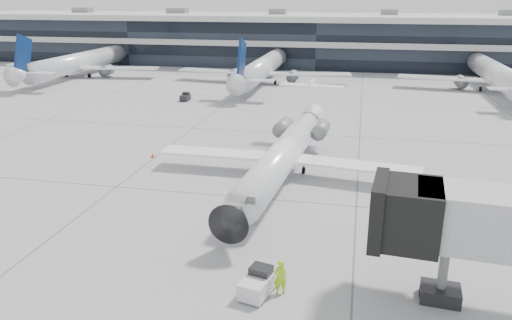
# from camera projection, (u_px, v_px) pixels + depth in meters

# --- Properties ---
(ground) EXTENTS (220.00, 220.00, 0.00)m
(ground) POSITION_uv_depth(u_px,v_px,m) (231.00, 196.00, 40.34)
(ground) COLOR gray
(ground) RESTS_ON ground
(terminal) EXTENTS (170.00, 22.00, 10.00)m
(terminal) POSITION_uv_depth(u_px,v_px,m) (320.00, 42.00, 114.90)
(terminal) COLOR black
(terminal) RESTS_ON ground
(bg_jet_left) EXTENTS (32.00, 40.00, 9.60)m
(bg_jet_left) POSITION_uv_depth(u_px,v_px,m) (83.00, 76.00, 100.20)
(bg_jet_left) COLOR silver
(bg_jet_left) RESTS_ON ground
(bg_jet_center) EXTENTS (32.00, 40.00, 9.60)m
(bg_jet_center) POSITION_uv_depth(u_px,v_px,m) (264.00, 82.00, 92.97)
(bg_jet_center) COLOR silver
(bg_jet_center) RESTS_ON ground
(bg_jet_right) EXTENTS (32.00, 40.00, 9.60)m
(bg_jet_right) POSITION_uv_depth(u_px,v_px,m) (493.00, 90.00, 85.16)
(bg_jet_right) COLOR silver
(bg_jet_right) RESTS_ON ground
(regional_jet) EXTENTS (23.45, 29.29, 6.76)m
(regional_jet) POSITION_uv_depth(u_px,v_px,m) (286.00, 152.00, 44.11)
(regional_jet) COLOR white
(regional_jet) RESTS_ON ground
(ramp_worker) EXTENTS (0.89, 0.78, 2.05)m
(ramp_worker) POSITION_uv_depth(u_px,v_px,m) (280.00, 277.00, 26.91)
(ramp_worker) COLOR #AEDE17
(ramp_worker) RESTS_ON ground
(baggage_tug) EXTENTS (1.84, 2.53, 1.45)m
(baggage_tug) POSITION_uv_depth(u_px,v_px,m) (258.00, 283.00, 26.99)
(baggage_tug) COLOR silver
(baggage_tug) RESTS_ON ground
(traffic_cone) EXTENTS (0.34, 0.34, 0.50)m
(traffic_cone) POSITION_uv_depth(u_px,v_px,m) (153.00, 155.00, 49.85)
(traffic_cone) COLOR red
(traffic_cone) RESTS_ON ground
(far_tug) EXTENTS (1.18, 1.99, 1.26)m
(far_tug) POSITION_uv_depth(u_px,v_px,m) (185.00, 97.00, 76.50)
(far_tug) COLOR black
(far_tug) RESTS_ON ground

